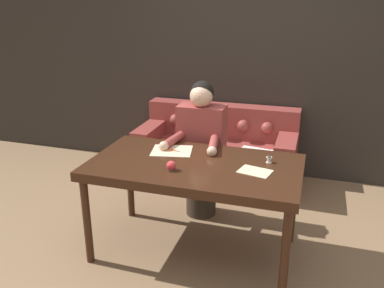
{
  "coord_description": "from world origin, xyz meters",
  "views": [
    {
      "loc": [
        0.69,
        -2.55,
        1.94
      ],
      "look_at": [
        -0.19,
        0.27,
        0.87
      ],
      "focal_mm": 38.0,
      "sensor_mm": 36.0,
      "label": 1
    }
  ],
  "objects_px": {
    "scissors": "(174,151)",
    "pin_cushion": "(171,166)",
    "thread_spool": "(269,160)",
    "person": "(201,150)",
    "dining_table": "(194,172)",
    "couch": "(217,154)"
  },
  "relations": [
    {
      "from": "dining_table",
      "to": "couch",
      "type": "height_order",
      "value": "couch"
    },
    {
      "from": "thread_spool",
      "to": "person",
      "type": "bearing_deg",
      "value": 146.85
    },
    {
      "from": "couch",
      "to": "thread_spool",
      "type": "relative_size",
      "value": 37.79
    },
    {
      "from": "person",
      "to": "pin_cushion",
      "type": "bearing_deg",
      "value": -89.94
    },
    {
      "from": "dining_table",
      "to": "pin_cushion",
      "type": "relative_size",
      "value": 22.14
    },
    {
      "from": "person",
      "to": "dining_table",
      "type": "bearing_deg",
      "value": -78.71
    },
    {
      "from": "pin_cushion",
      "to": "dining_table",
      "type": "bearing_deg",
      "value": 56.8
    },
    {
      "from": "dining_table",
      "to": "thread_spool",
      "type": "height_order",
      "value": "thread_spool"
    },
    {
      "from": "couch",
      "to": "dining_table",
      "type": "bearing_deg",
      "value": -83.41
    },
    {
      "from": "couch",
      "to": "pin_cushion",
      "type": "distance_m",
      "value": 1.65
    },
    {
      "from": "scissors",
      "to": "thread_spool",
      "type": "distance_m",
      "value": 0.76
    },
    {
      "from": "person",
      "to": "pin_cushion",
      "type": "height_order",
      "value": "person"
    },
    {
      "from": "scissors",
      "to": "pin_cushion",
      "type": "height_order",
      "value": "pin_cushion"
    },
    {
      "from": "thread_spool",
      "to": "pin_cushion",
      "type": "bearing_deg",
      "value": -151.47
    },
    {
      "from": "dining_table",
      "to": "pin_cushion",
      "type": "xyz_separation_m",
      "value": [
        -0.12,
        -0.18,
        0.1
      ]
    },
    {
      "from": "pin_cushion",
      "to": "scissors",
      "type": "bearing_deg",
      "value": 106.27
    },
    {
      "from": "dining_table",
      "to": "couch",
      "type": "relative_size",
      "value": 0.93
    },
    {
      "from": "dining_table",
      "to": "pin_cushion",
      "type": "height_order",
      "value": "pin_cushion"
    },
    {
      "from": "dining_table",
      "to": "couch",
      "type": "xyz_separation_m",
      "value": [
        -0.16,
        1.4,
        -0.39
      ]
    },
    {
      "from": "person",
      "to": "couch",
      "type": "bearing_deg",
      "value": 92.99
    },
    {
      "from": "scissors",
      "to": "thread_spool",
      "type": "xyz_separation_m",
      "value": [
        0.76,
        -0.02,
        0.02
      ]
    },
    {
      "from": "dining_table",
      "to": "person",
      "type": "height_order",
      "value": "person"
    }
  ]
}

